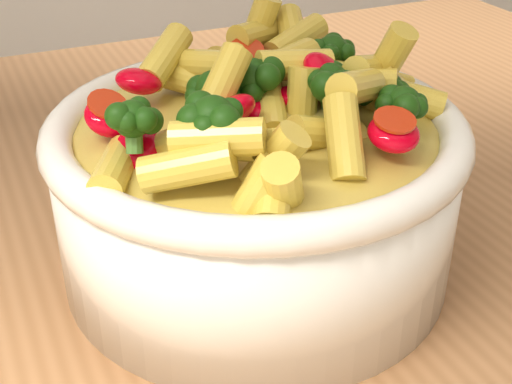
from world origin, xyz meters
name	(u,v)px	position (x,y,z in m)	size (l,w,h in m)	color
table	(153,335)	(0.00, 0.00, 0.80)	(1.20, 0.80, 0.90)	#AF774B
serving_bowl	(256,190)	(0.05, -0.07, 0.95)	(0.25, 0.25, 0.11)	white
pasta_salad	(256,89)	(0.05, -0.07, 1.02)	(0.20, 0.20, 0.04)	#F9D94E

